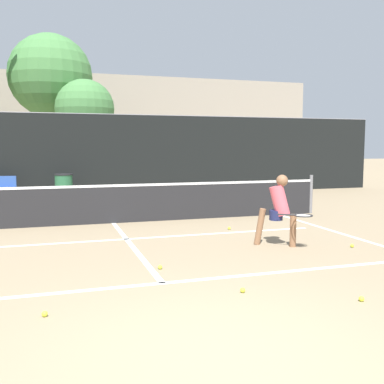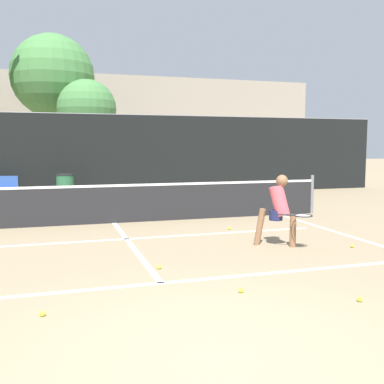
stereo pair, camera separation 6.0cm
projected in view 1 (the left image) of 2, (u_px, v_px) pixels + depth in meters
ground_plane at (222, 357)px, 4.02m from camera, size 100.00×100.00×0.00m
court_baseline_near at (162, 283)px, 6.18m from camera, size 11.00×0.10×0.01m
court_service_line at (126, 239)px, 9.08m from camera, size 8.25×0.10×0.01m
court_center_mark at (131, 245)px, 8.56m from camera, size 0.10×5.03×0.01m
court_sideline_right at (334, 231)px, 9.91m from camera, size 0.10×6.03×0.01m
net at (113, 202)px, 10.90m from camera, size 11.09×0.09×1.07m
fence_back at (91, 155)px, 16.54m from camera, size 24.00×0.06×3.06m
player_practicing at (279, 207)px, 8.40m from camera, size 0.91×0.98×1.35m
tennis_ball_scattered_0 at (160, 267)px, 6.88m from camera, size 0.07×0.07×0.07m
tennis_ball_scattered_1 at (352, 246)px, 8.35m from camera, size 0.07×0.07×0.07m
tennis_ball_scattered_2 at (361, 299)px, 5.45m from camera, size 0.07×0.07×0.07m
tennis_ball_scattered_3 at (229, 228)px, 10.10m from camera, size 0.07×0.07×0.07m
tennis_ball_scattered_4 at (243, 290)px, 5.78m from camera, size 0.07×0.07×0.07m
tennis_ball_scattered_5 at (45, 314)px, 4.97m from camera, size 0.07×0.07×0.07m
trash_bin at (64, 187)px, 15.53m from camera, size 0.62×0.62×0.91m
parked_car at (11, 177)px, 18.13m from camera, size 1.67×4.02×1.42m
tree_west at (85, 109)px, 22.64m from camera, size 2.96×2.96×5.21m
tree_east at (51, 76)px, 24.41m from camera, size 4.49×4.49×7.90m
building_far at (70, 124)px, 31.87m from camera, size 36.00×2.40×6.84m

